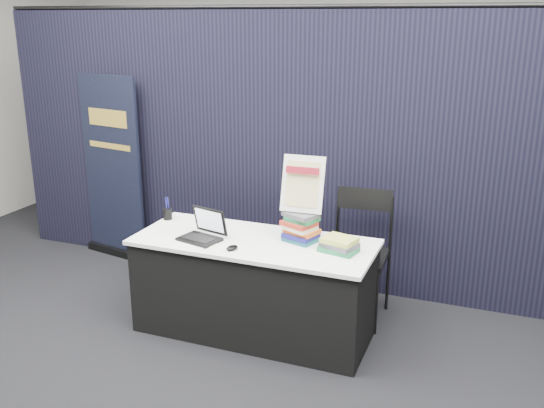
{
  "coord_description": "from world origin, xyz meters",
  "views": [
    {
      "loc": [
        1.67,
        -3.33,
        2.34
      ],
      "look_at": [
        0.14,
        0.55,
        1.05
      ],
      "focal_mm": 40.0,
      "sensor_mm": 36.0,
      "label": 1
    }
  ],
  "objects": [
    {
      "name": "brochure_mid",
      "position": [
        -0.39,
        0.34,
        0.75
      ],
      "size": [
        0.37,
        0.32,
        0.0
      ],
      "primitive_type": "cube",
      "rotation": [
        0.0,
        0.0,
        -0.39
      ],
      "color": "white",
      "rests_on": "display_table"
    },
    {
      "name": "brochure_left",
      "position": [
        -0.69,
        0.44,
        0.75
      ],
      "size": [
        0.29,
        0.23,
        0.0
      ],
      "primitive_type": "cube",
      "rotation": [
        0.0,
        0.0,
        -0.17
      ],
      "color": "white",
      "rests_on": "display_table"
    },
    {
      "name": "stacking_chair",
      "position": [
        0.66,
        1.1,
        0.57
      ],
      "size": [
        0.49,
        0.49,
        1.03
      ],
      "rotation": [
        0.0,
        0.0,
        0.06
      ],
      "color": "black",
      "rests_on": "floor"
    },
    {
      "name": "book_stack_short",
      "position": [
        0.64,
        0.56,
        0.8
      ],
      "size": [
        0.28,
        0.24,
        0.1
      ],
      "rotation": [
        0.0,
        0.0,
        -0.27
      ],
      "color": "#1D6E40",
      "rests_on": "display_table"
    },
    {
      "name": "mouse",
      "position": [
        -0.07,
        0.31,
        0.77
      ],
      "size": [
        0.09,
        0.12,
        0.03
      ],
      "primitive_type": "ellipsoid",
      "rotation": [
        0.0,
        0.0,
        -0.3
      ],
      "color": "black",
      "rests_on": "display_table"
    },
    {
      "name": "wall_back",
      "position": [
        0.0,
        4.0,
        1.75
      ],
      "size": [
        8.0,
        0.02,
        3.5
      ],
      "primitive_type": "cube",
      "color": "#A5A39C",
      "rests_on": "floor"
    },
    {
      "name": "pullup_banner",
      "position": [
        -1.92,
        1.5,
        0.81
      ],
      "size": [
        0.78,
        0.24,
        1.82
      ],
      "rotation": [
        0.0,
        0.0,
        -0.18
      ],
      "color": "black",
      "rests_on": "floor"
    },
    {
      "name": "brochure_right",
      "position": [
        -0.59,
        0.5,
        0.75
      ],
      "size": [
        0.36,
        0.27,
        0.0
      ],
      "primitive_type": "cube",
      "rotation": [
        0.0,
        0.0,
        0.1
      ],
      "color": "white",
      "rests_on": "display_table"
    },
    {
      "name": "drape_partition",
      "position": [
        0.0,
        1.6,
        1.2
      ],
      "size": [
        6.0,
        0.08,
        2.4
      ],
      "primitive_type": "cube",
      "color": "black",
      "rests_on": "floor"
    },
    {
      "name": "info_sign",
      "position": [
        0.33,
        0.69,
        1.18
      ],
      "size": [
        0.32,
        0.16,
        0.43
      ],
      "rotation": [
        0.0,
        0.0,
        0.05
      ],
      "color": "black",
      "rests_on": "book_stack_tall"
    },
    {
      "name": "pen_cup",
      "position": [
        -0.85,
        0.74,
        0.8
      ],
      "size": [
        0.09,
        0.09,
        0.09
      ],
      "primitive_type": "cylinder",
      "rotation": [
        0.0,
        0.0,
        0.32
      ],
      "color": "black",
      "rests_on": "display_table"
    },
    {
      "name": "display_table",
      "position": [
        0.0,
        0.55,
        0.38
      ],
      "size": [
        1.8,
        0.75,
        0.75
      ],
      "color": "black",
      "rests_on": "floor"
    },
    {
      "name": "laptop",
      "position": [
        -0.37,
        0.43,
        0.8
      ],
      "size": [
        0.34,
        0.3,
        0.23
      ],
      "rotation": [
        0.0,
        0.0,
        -0.24
      ],
      "color": "black",
      "rests_on": "display_table"
    },
    {
      "name": "book_stack_tall",
      "position": [
        0.33,
        0.66,
        0.86
      ],
      "size": [
        0.28,
        0.26,
        0.22
      ],
      "rotation": [
        0.0,
        0.0,
        -0.4
      ],
      "color": "#18585D",
      "rests_on": "display_table"
    },
    {
      "name": "floor",
      "position": [
        0.0,
        0.0,
        0.0
      ],
      "size": [
        8.0,
        8.0,
        0.0
      ],
      "primitive_type": "plane",
      "color": "black",
      "rests_on": "ground"
    }
  ]
}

